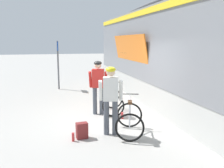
{
  "coord_description": "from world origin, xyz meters",
  "views": [
    {
      "loc": [
        -1.73,
        -7.2,
        2.39
      ],
      "look_at": [
        0.17,
        0.23,
        1.05
      ],
      "focal_mm": 39.56,
      "sensor_mm": 36.0,
      "label": 1
    }
  ],
  "objects_px": {
    "water_bottle_near_the_bikes": "(122,115)",
    "water_bottle_by_the_backpack": "(73,137)",
    "train_car": "(204,54)",
    "platform_sign_post": "(58,57)",
    "cyclist_far_in_white": "(111,95)",
    "cyclist_near_in_red": "(98,83)",
    "bicycle_far_silver": "(130,119)",
    "backpack_on_platform": "(82,131)",
    "bicycle_near_red": "(113,101)"
  },
  "relations": [
    {
      "from": "train_car",
      "to": "cyclist_far_in_white",
      "type": "xyz_separation_m",
      "value": [
        -3.42,
        -1.16,
        -0.91
      ]
    },
    {
      "from": "cyclist_near_in_red",
      "to": "bicycle_far_silver",
      "type": "distance_m",
      "value": 2.12
    },
    {
      "from": "cyclist_far_in_white",
      "to": "bicycle_near_red",
      "type": "distance_m",
      "value": 2.09
    },
    {
      "from": "cyclist_near_in_red",
      "to": "bicycle_near_red",
      "type": "bearing_deg",
      "value": 5.24
    },
    {
      "from": "train_car",
      "to": "water_bottle_near_the_bikes",
      "type": "height_order",
      "value": "train_car"
    },
    {
      "from": "cyclist_near_in_red",
      "to": "platform_sign_post",
      "type": "distance_m",
      "value": 4.88
    },
    {
      "from": "water_bottle_near_the_bikes",
      "to": "backpack_on_platform",
      "type": "bearing_deg",
      "value": -138.43
    },
    {
      "from": "backpack_on_platform",
      "to": "water_bottle_by_the_backpack",
      "type": "xyz_separation_m",
      "value": [
        -0.23,
        -0.13,
        -0.09
      ]
    },
    {
      "from": "bicycle_far_silver",
      "to": "backpack_on_platform",
      "type": "distance_m",
      "value": 1.25
    },
    {
      "from": "cyclist_near_in_red",
      "to": "platform_sign_post",
      "type": "relative_size",
      "value": 0.73
    },
    {
      "from": "train_car",
      "to": "bicycle_near_red",
      "type": "relative_size",
      "value": 13.85
    },
    {
      "from": "bicycle_near_red",
      "to": "water_bottle_by_the_backpack",
      "type": "xyz_separation_m",
      "value": [
        -1.55,
        -2.12,
        -0.3
      ]
    },
    {
      "from": "cyclist_near_in_red",
      "to": "water_bottle_by_the_backpack",
      "type": "height_order",
      "value": "cyclist_near_in_red"
    },
    {
      "from": "water_bottle_near_the_bikes",
      "to": "water_bottle_by_the_backpack",
      "type": "relative_size",
      "value": 0.98
    },
    {
      "from": "platform_sign_post",
      "to": "cyclist_far_in_white",
      "type": "bearing_deg",
      "value": -80.99
    },
    {
      "from": "water_bottle_near_the_bikes",
      "to": "water_bottle_by_the_backpack",
      "type": "height_order",
      "value": "water_bottle_by_the_backpack"
    },
    {
      "from": "train_car",
      "to": "platform_sign_post",
      "type": "distance_m",
      "value": 7.03
    },
    {
      "from": "cyclist_far_in_white",
      "to": "water_bottle_near_the_bikes",
      "type": "distance_m",
      "value": 1.65
    },
    {
      "from": "backpack_on_platform",
      "to": "water_bottle_near_the_bikes",
      "type": "distance_m",
      "value": 1.9
    },
    {
      "from": "bicycle_far_silver",
      "to": "platform_sign_post",
      "type": "distance_m",
      "value": 6.97
    },
    {
      "from": "bicycle_near_red",
      "to": "platform_sign_post",
      "type": "distance_m",
      "value": 5.09
    },
    {
      "from": "cyclist_near_in_red",
      "to": "backpack_on_platform",
      "type": "xyz_separation_m",
      "value": [
        -0.8,
        -1.94,
        -0.85
      ]
    },
    {
      "from": "cyclist_far_in_white",
      "to": "platform_sign_post",
      "type": "bearing_deg",
      "value": 99.01
    },
    {
      "from": "train_car",
      "to": "cyclist_near_in_red",
      "type": "height_order",
      "value": "train_car"
    },
    {
      "from": "bicycle_far_silver",
      "to": "backpack_on_platform",
      "type": "xyz_separation_m",
      "value": [
        -1.23,
        0.02,
        -0.2
      ]
    },
    {
      "from": "water_bottle_by_the_backpack",
      "to": "cyclist_near_in_red",
      "type": "bearing_deg",
      "value": 63.51
    },
    {
      "from": "train_car",
      "to": "water_bottle_by_the_backpack",
      "type": "bearing_deg",
      "value": -162.63
    },
    {
      "from": "train_car",
      "to": "backpack_on_platform",
      "type": "bearing_deg",
      "value": -163.33
    },
    {
      "from": "backpack_on_platform",
      "to": "platform_sign_post",
      "type": "relative_size",
      "value": 0.17
    },
    {
      "from": "backpack_on_platform",
      "to": "platform_sign_post",
      "type": "height_order",
      "value": "platform_sign_post"
    },
    {
      "from": "bicycle_far_silver",
      "to": "water_bottle_by_the_backpack",
      "type": "height_order",
      "value": "bicycle_far_silver"
    },
    {
      "from": "cyclist_near_in_red",
      "to": "water_bottle_near_the_bikes",
      "type": "distance_m",
      "value": 1.32
    },
    {
      "from": "bicycle_near_red",
      "to": "platform_sign_post",
      "type": "xyz_separation_m",
      "value": [
        -1.6,
        4.68,
        1.22
      ]
    },
    {
      "from": "cyclist_far_in_white",
      "to": "platform_sign_post",
      "type": "distance_m",
      "value": 6.69
    },
    {
      "from": "bicycle_near_red",
      "to": "train_car",
      "type": "bearing_deg",
      "value": -14.46
    },
    {
      "from": "cyclist_far_in_white",
      "to": "water_bottle_near_the_bikes",
      "type": "bearing_deg",
      "value": 60.55
    },
    {
      "from": "water_bottle_by_the_backpack",
      "to": "platform_sign_post",
      "type": "height_order",
      "value": "platform_sign_post"
    },
    {
      "from": "water_bottle_by_the_backpack",
      "to": "water_bottle_near_the_bikes",
      "type": "bearing_deg",
      "value": 40.03
    },
    {
      "from": "cyclist_near_in_red",
      "to": "cyclist_far_in_white",
      "type": "xyz_separation_m",
      "value": [
        -0.04,
        -1.85,
        0.0
      ]
    },
    {
      "from": "water_bottle_near_the_bikes",
      "to": "platform_sign_post",
      "type": "height_order",
      "value": "platform_sign_post"
    },
    {
      "from": "cyclist_far_in_white",
      "to": "water_bottle_by_the_backpack",
      "type": "relative_size",
      "value": 8.35
    },
    {
      "from": "train_car",
      "to": "bicycle_near_red",
      "type": "bearing_deg",
      "value": 165.54
    },
    {
      "from": "bicycle_near_red",
      "to": "backpack_on_platform",
      "type": "bearing_deg",
      "value": -123.47
    },
    {
      "from": "train_car",
      "to": "cyclist_far_in_white",
      "type": "height_order",
      "value": "train_car"
    },
    {
      "from": "water_bottle_near_the_bikes",
      "to": "platform_sign_post",
      "type": "distance_m",
      "value": 5.87
    },
    {
      "from": "train_car",
      "to": "cyclist_far_in_white",
      "type": "relative_size",
      "value": 9.48
    },
    {
      "from": "water_bottle_near_the_bikes",
      "to": "cyclist_far_in_white",
      "type": "bearing_deg",
      "value": -119.45
    },
    {
      "from": "bicycle_far_silver",
      "to": "platform_sign_post",
      "type": "height_order",
      "value": "platform_sign_post"
    },
    {
      "from": "bicycle_far_silver",
      "to": "cyclist_far_in_white",
      "type": "bearing_deg",
      "value": 166.75
    },
    {
      "from": "cyclist_near_in_red",
      "to": "water_bottle_near_the_bikes",
      "type": "xyz_separation_m",
      "value": [
        0.62,
        -0.68,
        -0.95
      ]
    }
  ]
}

